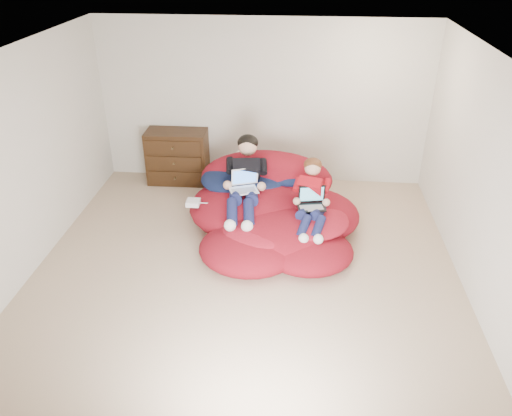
{
  "coord_description": "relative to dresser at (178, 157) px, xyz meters",
  "views": [
    {
      "loc": [
        0.55,
        -4.86,
        3.55
      ],
      "look_at": [
        0.1,
        0.21,
        0.7
      ],
      "focal_mm": 35.0,
      "sensor_mm": 36.0,
      "label": 1
    }
  ],
  "objects": [
    {
      "name": "laptop_black",
      "position": [
        2.08,
        -1.57,
        0.15
      ],
      "size": [
        0.38,
        0.32,
        0.25
      ],
      "color": "black",
      "rests_on": "younger_boy"
    },
    {
      "name": "cream_pillow",
      "position": [
        1.14,
        -0.38,
        0.2
      ],
      "size": [
        0.4,
        0.25,
        0.25
      ],
      "primitive_type": "ellipsoid",
      "color": "white",
      "rests_on": "beanbag_pile"
    },
    {
      "name": "dresser",
      "position": [
        0.0,
        0.0,
        0.0
      ],
      "size": [
        0.94,
        0.54,
        0.84
      ],
      "color": "#331F0E",
      "rests_on": "ground"
    },
    {
      "name": "room_shell",
      "position": [
        1.32,
        -2.25,
        -0.2
      ],
      "size": [
        5.1,
        5.1,
        2.77
      ],
      "color": "tan",
      "rests_on": "ground"
    },
    {
      "name": "younger_boy",
      "position": [
        2.08,
        -1.5,
        0.21
      ],
      "size": [
        0.4,
        1.06,
        0.71
      ],
      "color": "#AF0F19",
      "rests_on": "beanbag_pile"
    },
    {
      "name": "laptop_white",
      "position": [
        1.2,
        -1.33,
        0.23
      ],
      "size": [
        0.42,
        0.41,
        0.26
      ],
      "color": "white",
      "rests_on": "older_boy"
    },
    {
      "name": "power_adapter",
      "position": [
        0.54,
        -1.47,
        -0.0
      ],
      "size": [
        0.17,
        0.17,
        0.06
      ],
      "primitive_type": "cube",
      "rotation": [
        0.0,
        0.0,
        0.01
      ],
      "color": "white",
      "rests_on": "beanbag_pile"
    },
    {
      "name": "beanbag_pile",
      "position": [
        1.56,
        -1.29,
        -0.16
      ],
      "size": [
        2.31,
        2.4,
        0.91
      ],
      "color": "maroon",
      "rests_on": "ground"
    },
    {
      "name": "older_boy",
      "position": [
        1.2,
        -1.2,
        0.29
      ],
      "size": [
        0.42,
        1.35,
        0.81
      ],
      "color": "black",
      "rests_on": "beanbag_pile"
    }
  ]
}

